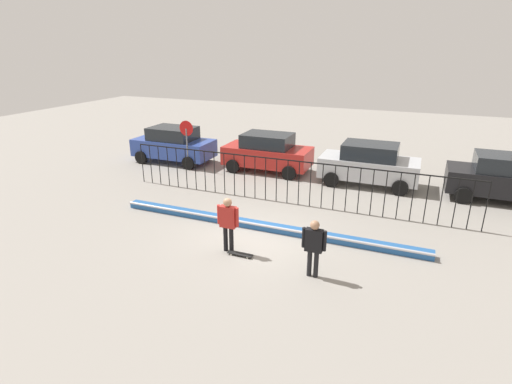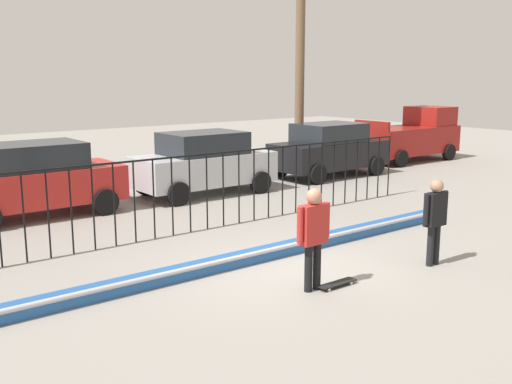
{
  "view_description": "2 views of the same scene",
  "coord_description": "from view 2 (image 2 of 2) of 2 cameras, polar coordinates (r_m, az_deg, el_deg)",
  "views": [
    {
      "loc": [
        4.59,
        -10.93,
        6.02
      ],
      "look_at": [
        -0.18,
        0.69,
        1.41
      ],
      "focal_mm": 28.26,
      "sensor_mm": 36.0,
      "label": 1
    },
    {
      "loc": [
        -7.07,
        -7.99,
        3.6
      ],
      "look_at": [
        -0.04,
        1.02,
        1.34
      ],
      "focal_mm": 41.89,
      "sensor_mm": 36.0,
      "label": 2
    }
  ],
  "objects": [
    {
      "name": "ground_plane",
      "position": [
        11.26,
        3.38,
        -7.48
      ],
      "size": [
        60.0,
        60.0,
        0.0
      ],
      "primitive_type": "plane",
      "color": "gray"
    },
    {
      "name": "bowl_coping_ledge",
      "position": [
        11.85,
        0.63,
        -5.9
      ],
      "size": [
        11.0,
        0.4,
        0.27
      ],
      "color": "#235699",
      "rests_on": "ground"
    },
    {
      "name": "perimeter_fence",
      "position": [
        13.76,
        -6.35,
        0.67
      ],
      "size": [
        14.04,
        0.04,
        1.8
      ],
      "color": "black",
      "rests_on": "ground"
    },
    {
      "name": "skateboarder",
      "position": [
        9.99,
        5.5,
        -3.64
      ],
      "size": [
        0.71,
        0.27,
        1.76
      ],
      "rotation": [
        0.0,
        0.0,
        -0.43
      ],
      "color": "black",
      "rests_on": "ground"
    },
    {
      "name": "skateboard",
      "position": [
        10.5,
        7.75,
        -8.64
      ],
      "size": [
        0.8,
        0.2,
        0.07
      ],
      "rotation": [
        0.0,
        0.0,
        0.33
      ],
      "color": "black",
      "rests_on": "ground"
    },
    {
      "name": "camera_operator",
      "position": [
        11.79,
        16.74,
        -2.03
      ],
      "size": [
        0.68,
        0.25,
        1.67
      ],
      "rotation": [
        0.0,
        0.0,
        2.83
      ],
      "color": "black",
      "rests_on": "ground"
    },
    {
      "name": "parked_car_red",
      "position": [
        16.26,
        -20.36,
        1.17
      ],
      "size": [
        4.3,
        2.12,
        1.9
      ],
      "rotation": [
        0.0,
        0.0,
        -0.01
      ],
      "color": "#B2231E",
      "rests_on": "ground"
    },
    {
      "name": "parked_car_silver",
      "position": [
        18.16,
        -5.05,
        2.81
      ],
      "size": [
        4.3,
        2.12,
        1.9
      ],
      "rotation": [
        0.0,
        0.0,
        0.01
      ],
      "color": "#B7BABF",
      "rests_on": "ground"
    },
    {
      "name": "parked_car_black",
      "position": [
        21.51,
        6.98,
        4.07
      ],
      "size": [
        4.3,
        2.12,
        1.9
      ],
      "rotation": [
        0.0,
        0.0,
        -0.06
      ],
      "color": "black",
      "rests_on": "ground"
    },
    {
      "name": "pickup_truck",
      "position": [
        26.16,
        14.62,
        5.18
      ],
      "size": [
        4.7,
        2.12,
        2.24
      ],
      "rotation": [
        0.0,
        0.0,
        0.01
      ],
      "color": "maroon",
      "rests_on": "ground"
    }
  ]
}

